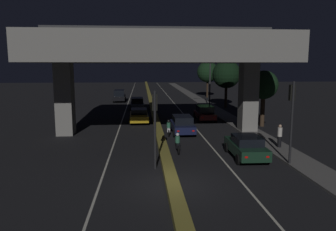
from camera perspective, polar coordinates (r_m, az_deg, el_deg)
ground_plane at (r=16.94m, az=0.71°, el=-12.10°), size 200.00×200.00×0.00m
lane_line_left_inner at (r=51.16m, az=-7.04°, el=1.95°), size 0.12×126.00×0.00m
lane_line_right_inner at (r=51.37m, az=1.19°, el=2.04°), size 0.12×126.00×0.00m
median_divider at (r=51.12m, az=-2.92°, el=2.19°), size 0.68×126.00×0.35m
sidewalk_right at (r=45.24m, az=7.98°, el=1.12°), size 2.07×126.00×0.14m
elevated_overpass at (r=28.83m, az=-1.70°, el=10.98°), size 19.89×13.69×9.31m
traffic_light_left_of_median at (r=18.87m, az=-2.31°, el=-0.05°), size 0.30×0.49×4.60m
traffic_light_right_of_median at (r=20.80m, az=20.74°, el=1.12°), size 0.30×0.49×5.09m
street_lamp at (r=45.48m, az=6.93°, el=6.70°), size 2.25×0.32×7.44m
car_dark_green_lead at (r=22.03m, az=13.44°, el=-5.25°), size 2.06×4.54×1.52m
car_dark_blue_second at (r=29.03m, az=2.53°, el=-1.55°), size 1.98×4.32×1.59m
car_dark_red_third at (r=36.14m, az=6.42°, el=0.49°), size 1.96×4.28×1.62m
car_taxi_yellow_lead_oncoming at (r=34.85m, az=-5.07°, el=0.02°), size 2.12×4.59×1.43m
car_grey_second_oncoming at (r=44.82m, az=-5.40°, el=2.13°), size 2.08×4.35×1.65m
car_black_third_oncoming at (r=55.07m, az=-8.45°, el=3.48°), size 2.07×4.80×1.95m
motorcycle_black_filtering_near at (r=22.89m, az=1.68°, el=-4.98°), size 0.32×1.86×1.38m
motorcycle_white_filtering_mid at (r=28.39m, az=0.11°, el=-2.29°), size 0.34×1.78×1.36m
pedestrian_on_sidewalk at (r=25.03m, az=18.87°, el=-3.36°), size 0.33×0.33×1.67m
roadside_tree_kerbside_near at (r=33.46m, az=16.31°, el=5.04°), size 2.81×2.81×5.52m
roadside_tree_kerbside_mid at (r=47.20m, az=10.14°, el=7.07°), size 3.97×3.97×6.74m
roadside_tree_kerbside_far at (r=61.71m, az=6.92°, el=7.54°), size 3.92×3.92×6.74m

